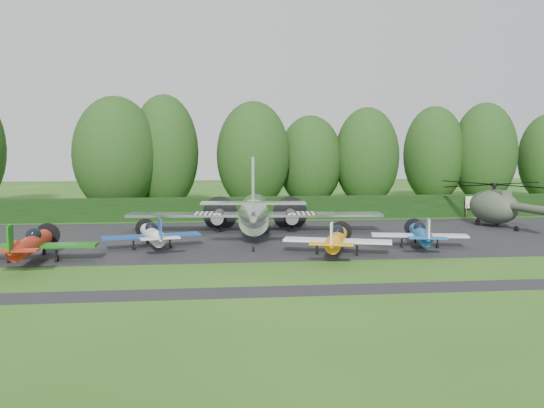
{
  "coord_description": "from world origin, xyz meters",
  "views": [
    {
      "loc": [
        -0.7,
        -33.31,
        6.87
      ],
      "look_at": [
        4.16,
        9.79,
        2.5
      ],
      "focal_mm": 40.0,
      "sensor_mm": 36.0,
      "label": 1
    }
  ],
  "objects": [
    {
      "name": "ground",
      "position": [
        0.0,
        0.0,
        0.0
      ],
      "size": [
        160.0,
        160.0,
        0.0
      ],
      "primitive_type": "plane",
      "color": "#214A14",
      "rests_on": "ground"
    },
    {
      "name": "apron",
      "position": [
        0.0,
        10.0,
        0.0
      ],
      "size": [
        70.0,
        18.0,
        0.01
      ],
      "primitive_type": "cube",
      "color": "black",
      "rests_on": "ground"
    },
    {
      "name": "taxiway_verge",
      "position": [
        0.0,
        -6.0,
        0.0
      ],
      "size": [
        70.0,
        2.0,
        0.0
      ],
      "primitive_type": "cube",
      "color": "black",
      "rests_on": "ground"
    },
    {
      "name": "hedgerow",
      "position": [
        0.0,
        21.0,
        0.0
      ],
      "size": [
        90.0,
        1.6,
        2.0
      ],
      "primitive_type": "cube",
      "color": "black",
      "rests_on": "ground"
    },
    {
      "name": "transport_plane",
      "position": [
        3.06,
        11.45,
        1.74
      ],
      "size": [
        19.44,
        14.91,
        6.23
      ],
      "rotation": [
        0.0,
        0.0,
        0.09
      ],
      "color": "silver",
      "rests_on": "ground"
    },
    {
      "name": "light_plane_red",
      "position": [
        -10.53,
        2.04,
        1.14
      ],
      "size": [
        7.15,
        7.52,
        2.75
      ],
      "rotation": [
        0.0,
        0.0,
        0.01
      ],
      "color": "#AB200F",
      "rests_on": "ground"
    },
    {
      "name": "light_plane_white",
      "position": [
        -4.03,
        5.85,
        1.01
      ],
      "size": [
        6.33,
        6.66,
        2.43
      ],
      "rotation": [
        0.0,
        0.0,
        -0.24
      ],
      "color": "silver",
      "rests_on": "ground"
    },
    {
      "name": "light_plane_orange",
      "position": [
        7.27,
        2.38,
        1.06
      ],
      "size": [
        6.6,
        6.94,
        2.54
      ],
      "rotation": [
        0.0,
        0.0,
        0.31
      ],
      "color": "orange",
      "rests_on": "ground"
    },
    {
      "name": "light_plane_blue",
      "position": [
        13.23,
        4.25,
        0.99
      ],
      "size": [
        6.2,
        6.52,
        2.38
      ],
      "rotation": [
        0.0,
        0.0,
        0.21
      ],
      "color": "#1B52A3",
      "rests_on": "ground"
    },
    {
      "name": "helicopter",
      "position": [
        22.94,
        13.71,
        1.94
      ],
      "size": [
        11.19,
        13.1,
        3.6
      ],
      "rotation": [
        0.0,
        0.0,
        -0.16
      ],
      "color": "#354031",
      "rests_on": "ground"
    },
    {
      "name": "sign_board",
      "position": [
        24.98,
        20.2,
        1.33
      ],
      "size": [
        3.5,
        0.13,
        1.97
      ],
      "rotation": [
        0.0,
        0.0,
        -0.21
      ],
      "color": "#3F3326",
      "rests_on": "ground"
    },
    {
      "name": "tree_1",
      "position": [
        16.95,
        31.09,
        5.37
      ],
      "size": [
        6.98,
        6.98,
        10.76
      ],
      "color": "black",
      "rests_on": "ground"
    },
    {
      "name": "tree_4",
      "position": [
        -9.36,
        28.02,
        5.74
      ],
      "size": [
        8.37,
        8.37,
        11.5
      ],
      "color": "black",
      "rests_on": "ground"
    },
    {
      "name": "tree_5",
      "position": [
        -4.69,
        29.75,
        5.9
      ],
      "size": [
        6.94,
        6.94,
        11.83
      ],
      "color": "black",
      "rests_on": "ground"
    },
    {
      "name": "tree_7",
      "position": [
        10.82,
        31.78,
        4.93
      ],
      "size": [
        7.0,
        7.0,
        9.87
      ],
      "color": "black",
      "rests_on": "ground"
    },
    {
      "name": "tree_8",
      "position": [
        31.17,
        32.78,
        5.72
      ],
      "size": [
        7.21,
        7.21,
        11.47
      ],
      "color": "black",
      "rests_on": "ground"
    },
    {
      "name": "tree_9",
      "position": [
        25.72,
        34.1,
        5.54
      ],
      "size": [
        7.03,
        7.03,
        11.11
      ],
      "color": "black",
      "rests_on": "ground"
    },
    {
      "name": "tree_10",
      "position": [
        4.43,
        29.54,
        5.59
      ],
      "size": [
        7.62,
        7.62,
        11.2
      ],
      "color": "black",
      "rests_on": "ground"
    }
  ]
}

